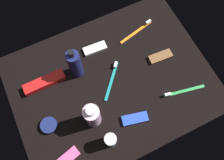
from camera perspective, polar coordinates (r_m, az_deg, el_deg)
ground_plane at (r=97.69cm, az=-0.00°, el=-0.72°), size 84.00×64.00×1.20cm
lotion_bottle at (r=92.15cm, az=-9.21°, el=3.91°), size 5.29×5.29×19.19cm
bodywash_bottle at (r=85.70cm, az=-4.92°, el=-8.93°), size 6.02×6.02×17.16cm
deodorant_stick at (r=87.10cm, az=-0.38°, el=-14.80°), size 4.44×4.44×9.82cm
toothbrush_teal at (r=97.06cm, az=-0.10°, el=0.36°), size 12.81×14.29×2.10cm
toothbrush_orange at (r=108.21cm, az=6.45°, el=12.18°), size 17.81×5.19×2.10cm
toothbrush_green at (r=99.58cm, az=17.00°, el=-2.74°), size 17.89×4.69×2.10cm
toothpaste_box_red at (r=99.51cm, az=-16.43°, el=-0.55°), size 17.65×4.59×3.20cm
snack_bar_white at (r=102.98cm, az=-4.49°, el=7.76°), size 10.62×4.60×1.50cm
snack_bar_brown at (r=103.16cm, az=11.98°, el=5.72°), size 10.65×4.71×1.50cm
snack_bar_pink at (r=92.53cm, az=-11.31°, el=-18.76°), size 11.07×6.45×1.50cm
snack_bar_blue at (r=92.85cm, az=5.74°, el=-9.58°), size 11.04×6.30×1.50cm
cream_tin_left at (r=94.92cm, az=-15.44°, el=-10.84°), size 6.51×6.51×2.18cm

